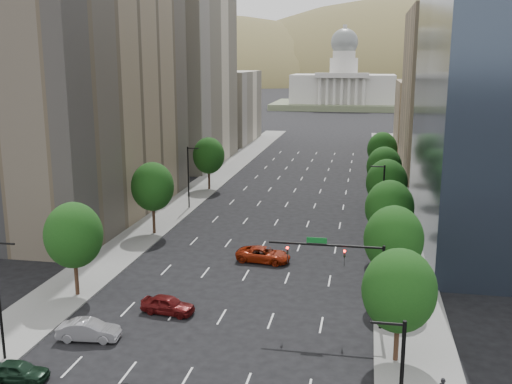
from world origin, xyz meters
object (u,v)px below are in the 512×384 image
Objects in this scene: car_dkgrn at (18,371)px; car_maroon at (168,305)px; capitol at (343,88)px; traffic_signal at (351,266)px; car_silver at (89,330)px; car_red_far at (263,254)px.

car_dkgrn is 0.89× the size of car_maroon.
capitol is at bearing 6.49° from car_maroon.
traffic_signal is 1.91× the size of car_silver.
car_silver is at bearing -19.68° from car_dkgrn.
capitol is 10.43× the size of car_red_far.
traffic_signal reaches higher than car_silver.
car_red_far is (1.03, -205.37, -7.78)m from capitol.
traffic_signal is 219.99m from capitol.
car_maroon is (-15.17, -0.14, -4.39)m from traffic_signal.
capitol reaches higher than car_silver.
capitol is 14.65× the size of car_dkgrn.
car_red_far is (5.67, 14.48, 0.02)m from car_maroon.
car_maroon is at bearing 165.09° from car_red_far.
car_silver is (-9.00, -225.62, -7.79)m from capitol.
capitol reaches higher than car_maroon.
traffic_signal is at bearing -81.79° from car_maroon.
car_maroon is at bearing -91.21° from capitol.
capitol is 13.04× the size of car_maroon.
traffic_signal is at bearing -87.26° from capitol.
car_dkgrn is (-21.47, -12.32, -4.47)m from traffic_signal.
car_dkgrn is at bearing 162.29° from car_red_far.
car_silver is 22.60m from car_red_far.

